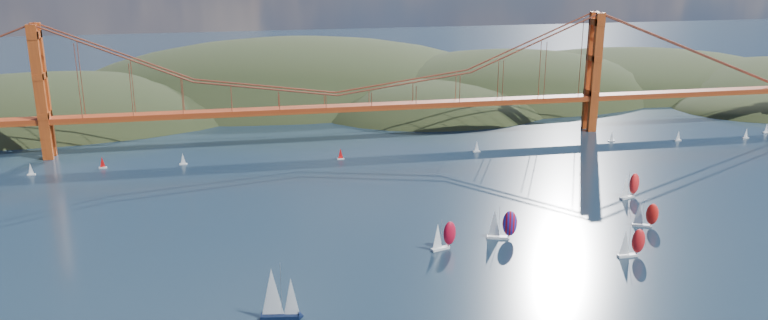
{
  "coord_description": "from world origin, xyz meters",
  "views": [
    {
      "loc": [
        -41.36,
        -138.49,
        88.07
      ],
      "look_at": [
        3.49,
        90.0,
        18.18
      ],
      "focal_mm": 35.0,
      "sensor_mm": 36.0,
      "label": 1
    }
  ],
  "objects": [
    {
      "name": "racer_1",
      "position": [
        65.95,
        41.57,
        4.38
      ],
      "size": [
        8.05,
        3.28,
        9.27
      ],
      "rotation": [
        0.0,
        0.0,
        0.02
      ],
      "color": "white",
      "rests_on": "ground"
    },
    {
      "name": "distant_boat_4",
      "position": [
        120.53,
        158.31,
        2.41
      ],
      "size": [
        3.0,
        2.0,
        4.7
      ],
      "color": "silver",
      "rests_on": "ground"
    },
    {
      "name": "distant_boat_8",
      "position": [
        56.16,
        153.62,
        2.41
      ],
      "size": [
        3.0,
        2.0,
        4.7
      ],
      "color": "silver",
      "rests_on": "ground"
    },
    {
      "name": "racer_2",
      "position": [
        81.81,
        61.87,
        4.17
      ],
      "size": [
        7.88,
        5.53,
        8.83
      ],
      "rotation": [
        0.0,
        0.0,
        -0.42
      ],
      "color": "silver",
      "rests_on": "ground"
    },
    {
      "name": "racer_rwb",
      "position": [
        34.04,
        61.17,
        4.83
      ],
      "size": [
        9.11,
        5.42,
        10.21
      ],
      "rotation": [
        0.0,
        0.0,
        -0.28
      ],
      "color": "white",
      "rests_on": "ground"
    },
    {
      "name": "distant_boat_6",
      "position": [
        182.97,
        151.55,
        2.41
      ],
      "size": [
        3.0,
        2.0,
        4.7
      ],
      "color": "silver",
      "rests_on": "ground"
    },
    {
      "name": "distant_boat_3",
      "position": [
        -65.21,
        158.6,
        2.41
      ],
      "size": [
        3.0,
        2.0,
        4.7
      ],
      "color": "silver",
      "rests_on": "ground"
    },
    {
      "name": "distant_boat_7",
      "position": [
        198.41,
        158.15,
        2.41
      ],
      "size": [
        3.0,
        2.0,
        4.7
      ],
      "color": "silver",
      "rests_on": "ground"
    },
    {
      "name": "distant_boat_5",
      "position": [
        150.25,
        153.37,
        2.41
      ],
      "size": [
        3.0,
        2.0,
        4.7
      ],
      "color": "silver",
      "rests_on": "ground"
    },
    {
      "name": "racer_3",
      "position": [
        90.6,
        87.72,
        4.6
      ],
      "size": [
        8.71,
        5.84,
        9.74
      ],
      "rotation": [
        0.0,
        0.0,
        0.38
      ],
      "color": "silver",
      "rests_on": "ground"
    },
    {
      "name": "racer_0",
      "position": [
        14.66,
        56.92,
        4.39
      ],
      "size": [
        8.3,
        5.15,
        9.29
      ],
      "rotation": [
        0.0,
        0.0,
        0.32
      ],
      "color": "white",
      "rests_on": "ground"
    },
    {
      "name": "headlands",
      "position": [
        44.95,
        278.29,
        -12.46
      ],
      "size": [
        725.0,
        225.0,
        96.0
      ],
      "color": "black",
      "rests_on": "ground"
    },
    {
      "name": "sloop_navy",
      "position": [
        -35.16,
        24.26,
        6.42
      ],
      "size": [
        9.64,
        5.88,
        14.54
      ],
      "rotation": [
        0.0,
        0.0,
        -0.14
      ],
      "color": "black",
      "rests_on": "ground"
    },
    {
      "name": "distant_boat_2",
      "position": [
        -96.16,
        159.79,
        2.41
      ],
      "size": [
        3.0,
        2.0,
        4.7
      ],
      "color": "silver",
      "rests_on": "ground"
    },
    {
      "name": "distant_boat_9",
      "position": [
        -2.18,
        153.7,
        2.41
      ],
      "size": [
        3.0,
        2.0,
        4.7
      ],
      "color": "silver",
      "rests_on": "ground"
    },
    {
      "name": "distant_boat_1",
      "position": [
        -121.71,
        155.72,
        2.41
      ],
      "size": [
        3.0,
        2.0,
        4.7
      ],
      "color": "silver",
      "rests_on": "ground"
    },
    {
      "name": "bridge",
      "position": [
        -1.75,
        180.0,
        32.23
      ],
      "size": [
        552.0,
        12.0,
        55.0
      ],
      "color": "#963111",
      "rests_on": "ground"
    }
  ]
}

